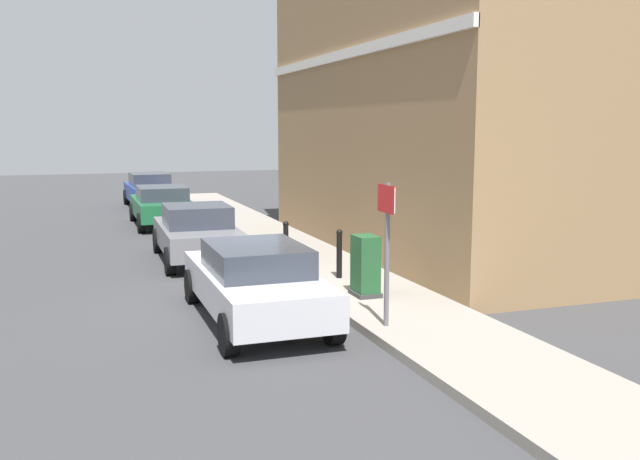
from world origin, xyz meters
TOP-DOWN VIEW (x-y plane):
  - ground at (0.00, 0.00)m, footprint 80.00×80.00m
  - sidewalk at (2.09, 6.00)m, footprint 2.23×30.00m
  - corner_building at (6.77, 4.06)m, footprint 7.23×12.11m
  - car_silver at (-0.45, -1.08)m, footprint 1.86×4.40m
  - car_grey at (-0.47, 4.71)m, footprint 1.95×4.12m
  - car_green at (-0.52, 11.43)m, footprint 1.88×4.15m
  - car_blue at (-0.35, 17.05)m, footprint 1.90×4.16m
  - utility_cabinet at (1.82, -0.55)m, footprint 0.46×0.61m
  - bollard_near_cabinet at (1.92, 1.08)m, footprint 0.14×0.14m
  - bollard_far_kerb at (1.22, 2.69)m, footprint 0.14×0.14m
  - street_sign at (1.33, -2.52)m, footprint 0.08×0.60m

SIDE VIEW (x-z plane):
  - ground at x=0.00m, z-range 0.00..0.00m
  - sidewalk at x=2.09m, z-range 0.00..0.15m
  - utility_cabinet at x=1.82m, z-range 0.11..1.26m
  - bollard_near_cabinet at x=1.92m, z-range 0.19..1.22m
  - bollard_far_kerb at x=1.22m, z-range 0.19..1.22m
  - car_green at x=-0.52m, z-range 0.04..1.38m
  - car_silver at x=-0.45m, z-range 0.03..1.39m
  - car_grey at x=-0.47m, z-range 0.01..1.43m
  - car_blue at x=-0.35m, z-range 0.03..1.46m
  - street_sign at x=1.33m, z-range 0.51..2.81m
  - corner_building at x=6.77m, z-range 0.00..8.75m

